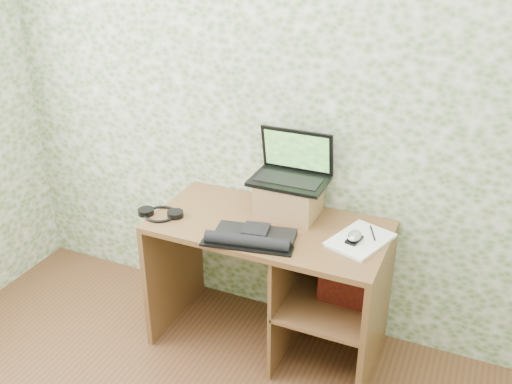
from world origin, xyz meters
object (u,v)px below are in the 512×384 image
at_px(desk, 284,269).
at_px(riser, 289,198).
at_px(notepad, 360,240).
at_px(keyboard, 252,237).
at_px(laptop, 292,169).

height_order(desk, riser, riser).
relative_size(desk, riser, 3.95).
bearing_deg(riser, notepad, -16.02).
bearing_deg(keyboard, notepad, 13.22).
xyz_separation_m(riser, keyboard, (-0.06, -0.33, -0.07)).
bearing_deg(desk, laptop, 100.68).
bearing_deg(laptop, notepad, -21.42).
xyz_separation_m(desk, keyboard, (-0.09, -0.21, 0.29)).
bearing_deg(keyboard, riser, 68.79).
height_order(riser, keyboard, riser).
bearing_deg(notepad, riser, -177.20).
bearing_deg(notepad, laptop, 177.68).
bearing_deg(notepad, desk, -161.70).
bearing_deg(riser, keyboard, -100.84).
distance_m(keyboard, notepad, 0.52).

